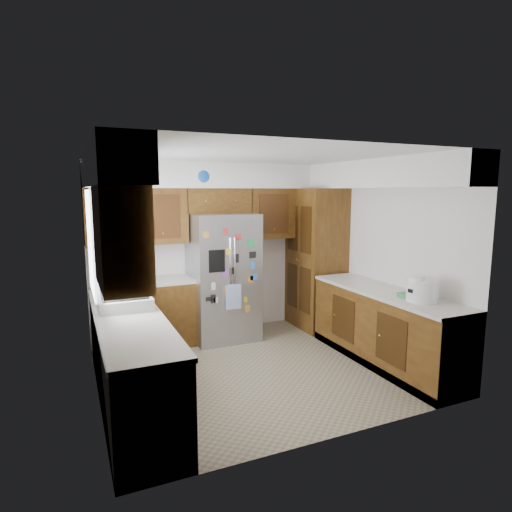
# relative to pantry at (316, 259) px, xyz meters

# --- Properties ---
(floor) EXTENTS (3.60, 3.60, 0.00)m
(floor) POSITION_rel_pantry_xyz_m (-1.50, -1.15, -1.07)
(floor) COLOR tan
(floor) RESTS_ON ground
(room_shell) EXTENTS (3.64, 3.24, 2.52)m
(room_shell) POSITION_rel_pantry_xyz_m (-1.61, -0.79, 0.75)
(room_shell) COLOR white
(room_shell) RESTS_ON ground
(left_counter_run) EXTENTS (1.36, 3.20, 0.92)m
(left_counter_run) POSITION_rel_pantry_xyz_m (-2.86, -1.12, -0.65)
(left_counter_run) COLOR #47260D
(left_counter_run) RESTS_ON ground
(right_counter_run) EXTENTS (0.63, 2.25, 0.92)m
(right_counter_run) POSITION_rel_pantry_xyz_m (0.00, -1.62, -0.65)
(right_counter_run) COLOR #47260D
(right_counter_run) RESTS_ON ground
(pantry) EXTENTS (0.60, 0.90, 2.15)m
(pantry) POSITION_rel_pantry_xyz_m (0.00, 0.00, 0.00)
(pantry) COLOR #47260D
(pantry) RESTS_ON ground
(fridge) EXTENTS (0.90, 0.79, 1.80)m
(fridge) POSITION_rel_pantry_xyz_m (-1.50, 0.05, -0.17)
(fridge) COLOR #99999E
(fridge) RESTS_ON ground
(bridge_cabinet) EXTENTS (0.96, 0.34, 0.35)m
(bridge_cabinet) POSITION_rel_pantry_xyz_m (-1.50, 0.28, 0.90)
(bridge_cabinet) COLOR #47260D
(bridge_cabinet) RESTS_ON fridge
(fridge_top_items) EXTENTS (0.82, 0.36, 0.31)m
(fridge_top_items) POSITION_rel_pantry_xyz_m (-1.55, 0.23, 1.21)
(fridge_top_items) COLOR blue
(fridge_top_items) RESTS_ON bridge_cabinet
(sink_assembly) EXTENTS (0.52, 0.70, 0.37)m
(sink_assembly) POSITION_rel_pantry_xyz_m (-3.00, -1.05, -0.09)
(sink_assembly) COLOR white
(sink_assembly) RESTS_ON left_counter_run
(left_counter_clutter) EXTENTS (0.36, 0.94, 0.38)m
(left_counter_clutter) POSITION_rel_pantry_xyz_m (-2.96, -0.31, -0.02)
(left_counter_clutter) COLOR black
(left_counter_clutter) RESTS_ON left_counter_run
(rice_cooker) EXTENTS (0.34, 0.33, 0.29)m
(rice_cooker) POSITION_rel_pantry_xyz_m (-0.00, -2.18, -0.00)
(rice_cooker) COLOR white
(rice_cooker) RESTS_ON right_counter_run
(paper_towel) EXTENTS (0.13, 0.13, 0.29)m
(paper_towel) POSITION_rel_pantry_xyz_m (-0.09, -2.22, -0.01)
(paper_towel) COLOR white
(paper_towel) RESTS_ON right_counter_run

